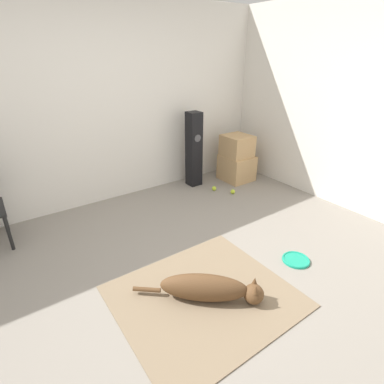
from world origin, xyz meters
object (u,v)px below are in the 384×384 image
(tennis_ball_near_speaker, at_px, (233,192))
(frisbee, at_px, (296,260))
(cardboard_box_upper, at_px, (237,146))
(floor_speaker, at_px, (194,150))
(dog, at_px, (209,288))
(cardboard_box_lower, at_px, (237,168))
(tennis_ball_by_boxes, at_px, (214,188))

(tennis_ball_near_speaker, bearing_deg, frisbee, -109.41)
(frisbee, height_order, cardboard_box_upper, cardboard_box_upper)
(floor_speaker, bearing_deg, cardboard_box_upper, -18.74)
(cardboard_box_upper, distance_m, floor_speaker, 0.71)
(dog, height_order, cardboard_box_upper, cardboard_box_upper)
(frisbee, relative_size, cardboard_box_upper, 0.64)
(cardboard_box_upper, bearing_deg, floor_speaker, 161.26)
(cardboard_box_lower, bearing_deg, floor_speaker, 160.99)
(floor_speaker, bearing_deg, frisbee, -97.39)
(cardboard_box_lower, height_order, cardboard_box_upper, cardboard_box_upper)
(frisbee, distance_m, cardboard_box_upper, 2.23)
(frisbee, distance_m, tennis_ball_near_speaker, 1.63)
(cardboard_box_lower, bearing_deg, tennis_ball_by_boxes, -166.08)
(dog, distance_m, cardboard_box_lower, 2.72)
(cardboard_box_upper, xyz_separation_m, floor_speaker, (-0.67, 0.23, -0.00))
(frisbee, height_order, cardboard_box_lower, cardboard_box_lower)
(cardboard_box_lower, distance_m, tennis_ball_near_speaker, 0.60)
(tennis_ball_by_boxes, bearing_deg, tennis_ball_near_speaker, -58.33)
(tennis_ball_by_boxes, bearing_deg, cardboard_box_upper, 14.98)
(cardboard_box_lower, bearing_deg, tennis_ball_near_speaker, -137.22)
(dog, height_order, tennis_ball_by_boxes, dog)
(cardboard_box_lower, relative_size, tennis_ball_near_speaker, 7.18)
(dog, distance_m, tennis_ball_by_boxes, 2.22)
(cardboard_box_lower, distance_m, floor_speaker, 0.81)
(frisbee, xyz_separation_m, floor_speaker, (0.28, 2.16, 0.55))
(dog, height_order, floor_speaker, floor_speaker)
(dog, xyz_separation_m, cardboard_box_upper, (1.98, 1.85, 0.44))
(frisbee, distance_m, cardboard_box_lower, 2.16)
(cardboard_box_upper, height_order, tennis_ball_near_speaker, cardboard_box_upper)
(cardboard_box_upper, bearing_deg, tennis_ball_near_speaker, -135.76)
(floor_speaker, height_order, tennis_ball_near_speaker, floor_speaker)
(frisbee, bearing_deg, floor_speaker, 82.61)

